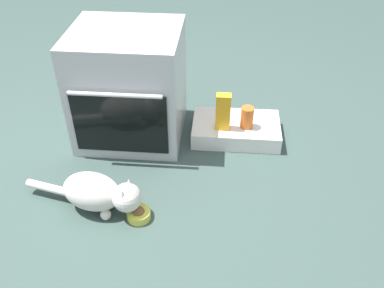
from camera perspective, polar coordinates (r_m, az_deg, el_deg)
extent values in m
plane|color=#384C47|center=(2.45, -7.90, -4.43)|extent=(8.00, 8.00, 0.00)
cube|color=#B7BABF|center=(2.62, -8.59, 7.95)|extent=(0.65, 0.58, 0.70)
cube|color=black|center=(2.42, -9.82, 2.66)|extent=(0.55, 0.01, 0.39)
cylinder|color=silver|center=(2.28, -10.54, 6.63)|extent=(0.52, 0.02, 0.02)
cube|color=white|center=(2.72, 6.02, 2.01)|extent=(0.56, 0.34, 0.11)
cylinder|color=#D1D14C|center=(2.20, -7.31, -9.58)|extent=(0.12, 0.12, 0.05)
sphere|color=brown|center=(2.19, -7.34, -9.29)|extent=(0.07, 0.07, 0.07)
ellipsoid|color=silver|center=(2.23, -13.55, -6.33)|extent=(0.35, 0.27, 0.20)
sphere|color=silver|center=(2.14, -8.91, -7.26)|extent=(0.15, 0.15, 0.15)
cone|color=silver|center=(2.13, -8.59, -5.44)|extent=(0.05, 0.05, 0.07)
cone|color=silver|center=(2.08, -9.53, -6.91)|extent=(0.05, 0.05, 0.07)
cylinder|color=silver|center=(2.39, -18.95, -5.71)|extent=(0.27, 0.10, 0.05)
sphere|color=silver|center=(2.29, -10.48, -7.56)|extent=(0.06, 0.06, 0.06)
sphere|color=silver|center=(2.22, -11.74, -9.46)|extent=(0.06, 0.06, 0.06)
cylinder|color=#D16023|center=(2.62, 7.55, 3.64)|extent=(0.08, 0.08, 0.14)
cube|color=orange|center=(2.56, 4.28, 4.42)|extent=(0.09, 0.06, 0.24)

